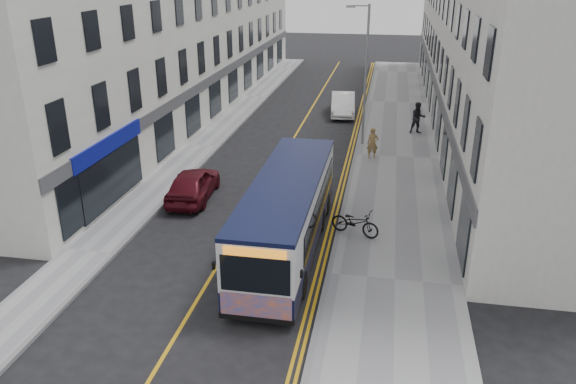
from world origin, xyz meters
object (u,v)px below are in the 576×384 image
at_px(streetlamp, 365,71).
at_px(pedestrian_near, 373,143).
at_px(pedestrian_far, 418,118).
at_px(city_bus, 287,212).
at_px(car_maroon, 193,184).
at_px(car_white, 343,104).
at_px(bicycle, 355,222).

distance_m(streetlamp, pedestrian_near, 4.33).
relative_size(streetlamp, pedestrian_far, 4.08).
bearing_deg(streetlamp, pedestrian_far, 40.53).
height_order(streetlamp, city_bus, streetlamp).
bearing_deg(city_bus, car_maroon, 140.87).
height_order(car_white, car_maroon, car_white).
height_order(pedestrian_near, car_maroon, pedestrian_near).
height_order(bicycle, car_maroon, car_maroon).
bearing_deg(car_white, city_bus, -95.91).
bearing_deg(pedestrian_far, pedestrian_near, -129.62).
bearing_deg(city_bus, streetlamp, 81.98).
bearing_deg(car_maroon, city_bus, 137.48).
bearing_deg(car_maroon, car_white, -111.23).
relative_size(pedestrian_near, car_maroon, 0.39).
height_order(pedestrian_far, car_white, pedestrian_far).
bearing_deg(car_white, streetlamp, -81.59).
height_order(pedestrian_far, car_maroon, pedestrian_far).
distance_m(pedestrian_near, car_white, 9.92).
bearing_deg(pedestrian_far, car_white, 125.98).
xyz_separation_m(pedestrian_near, pedestrian_far, (2.57, 5.39, 0.14)).
height_order(streetlamp, car_white, streetlamp).
bearing_deg(car_maroon, pedestrian_near, -141.75).
distance_m(bicycle, pedestrian_near, 9.53).
relative_size(city_bus, bicycle, 5.03).
relative_size(pedestrian_near, pedestrian_far, 0.86).
xyz_separation_m(bicycle, car_maroon, (-7.55, 2.58, 0.09)).
bearing_deg(pedestrian_near, city_bus, -109.80).
distance_m(streetlamp, pedestrian_far, 5.46).
relative_size(pedestrian_far, car_maroon, 0.46).
relative_size(pedestrian_far, car_white, 0.42).
height_order(streetlamp, bicycle, streetlamp).
relative_size(streetlamp, bicycle, 4.01).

